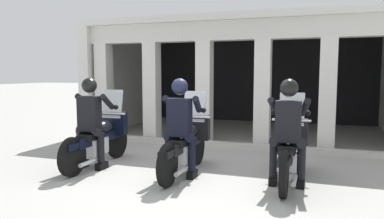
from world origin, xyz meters
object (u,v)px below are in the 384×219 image
motorcycle_left (101,137)px  motorcycle_center (186,143)px  police_officer_left (91,115)px  police_officer_right (288,123)px  motorcycle_right (289,149)px  police_officer_center (180,119)px

motorcycle_left → motorcycle_center: 1.66m
police_officer_left → police_officer_right: (3.32, 0.08, 0.00)m
motorcycle_right → police_officer_left: bearing=-158.3°
police_officer_center → police_officer_right: bearing=19.9°
motorcycle_center → police_officer_center: police_officer_center is taller
motorcycle_left → motorcycle_center: same height
motorcycle_center → police_officer_right: bearing=10.1°
motorcycle_center → police_officer_left: bearing=-152.8°
motorcycle_left → police_officer_center: size_ratio=1.29×
police_officer_left → motorcycle_center: police_officer_left is taller
motorcycle_left → police_officer_left: police_officer_left is taller
police_officer_center → motorcycle_right: size_ratio=0.78×
motorcycle_left → motorcycle_center: bearing=6.1°
motorcycle_right → motorcycle_left: bearing=-163.2°
motorcycle_left → police_officer_left: 0.52m
motorcycle_left → motorcycle_right: 3.32m
motorcycle_left → motorcycle_right: same height
police_officer_center → motorcycle_left: bearing=-172.2°
police_officer_left → police_officer_right: size_ratio=1.00×
police_officer_left → police_officer_center: (1.66, 0.01, 0.00)m
police_officer_center → police_officer_left: bearing=-162.5°
police_officer_center → police_officer_right: (1.66, 0.08, 0.00)m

